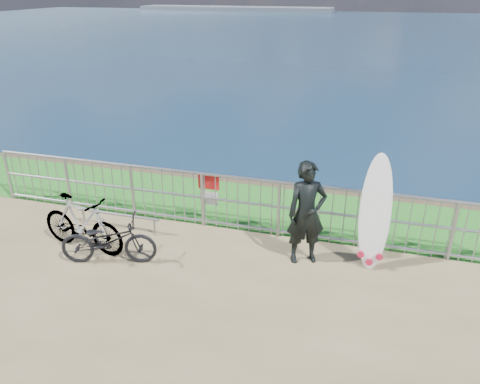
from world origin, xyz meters
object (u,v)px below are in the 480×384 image
(surfboard, at_px, (375,217))
(bicycle_near, at_px, (108,240))
(surfer, at_px, (307,213))
(bicycle_far, at_px, (82,223))

(surfboard, bearing_deg, bicycle_near, -164.40)
(surfer, height_order, bicycle_far, surfer)
(surfer, distance_m, bicycle_far, 3.92)
(surfer, height_order, bicycle_near, surfer)
(bicycle_far, bearing_deg, bicycle_near, -102.81)
(bicycle_near, relative_size, bicycle_far, 0.93)
(bicycle_near, distance_m, bicycle_far, 0.71)
(surfboard, relative_size, bicycle_far, 1.13)
(surfboard, bearing_deg, bicycle_far, -169.24)
(surfer, bearing_deg, bicycle_far, 166.99)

